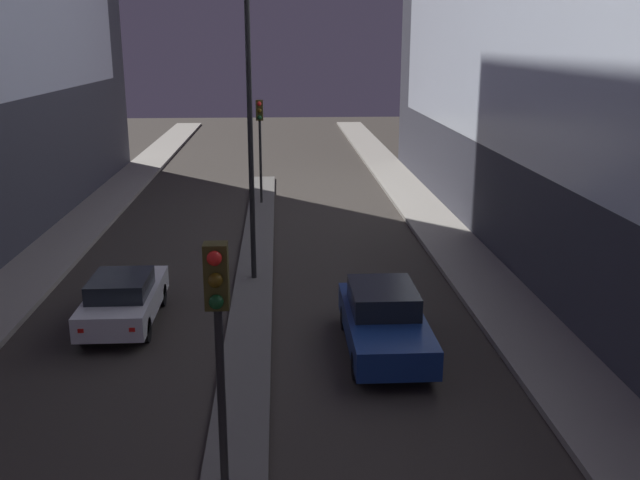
# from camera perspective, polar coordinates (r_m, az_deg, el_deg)

# --- Properties ---
(median_strip) EXTENTS (1.16, 32.67, 0.13)m
(median_strip) POSITION_cam_1_polar(r_m,az_deg,el_deg) (23.53, -5.22, -2.42)
(median_strip) COLOR #56544F
(median_strip) RESTS_ON ground
(traffic_light_near) EXTENTS (0.32, 0.42, 4.66)m
(traffic_light_near) POSITION_cam_1_polar(r_m,az_deg,el_deg) (9.82, -8.12, -7.32)
(traffic_light_near) COLOR black
(traffic_light_near) RESTS_ON median_strip
(traffic_light_mid) EXTENTS (0.32, 0.42, 4.66)m
(traffic_light_mid) POSITION_cam_1_polar(r_m,az_deg,el_deg) (32.42, -4.84, 8.90)
(traffic_light_mid) COLOR black
(traffic_light_mid) RESTS_ON median_strip
(street_lamp) EXTENTS (0.52, 0.52, 9.82)m
(street_lamp) POSITION_cam_1_polar(r_m,az_deg,el_deg) (21.44, -5.74, 13.64)
(street_lamp) COLOR black
(street_lamp) RESTS_ON median_strip
(car_left_lane) EXTENTS (1.73, 4.16, 1.43)m
(car_left_lane) POSITION_cam_1_polar(r_m,az_deg,el_deg) (19.72, -15.44, -4.52)
(car_left_lane) COLOR silver
(car_left_lane) RESTS_ON ground
(car_right_lane) EXTENTS (1.85, 4.62, 1.56)m
(car_right_lane) POSITION_cam_1_polar(r_m,az_deg,el_deg) (17.51, 5.14, -6.42)
(car_right_lane) COLOR navy
(car_right_lane) RESTS_ON ground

